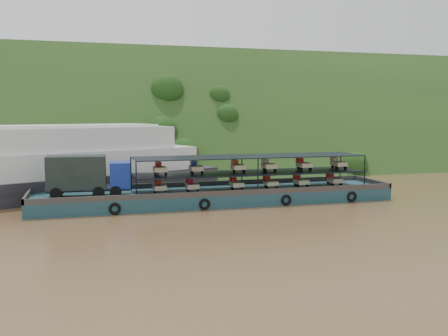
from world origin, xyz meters
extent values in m
plane|color=brown|center=(0.00, 0.00, 0.00)|extent=(160.00, 160.00, 0.00)
cube|color=#1B3312|center=(0.00, 36.00, 0.00)|extent=(140.00, 39.60, 39.60)
cube|color=#123D42|center=(-3.36, 1.18, 0.60)|extent=(35.00, 7.00, 1.20)
cube|color=#592D19|center=(-3.36, 4.58, 1.45)|extent=(35.00, 0.20, 0.50)
cube|color=#592D19|center=(-3.36, -2.22, 1.45)|extent=(35.00, 0.20, 0.50)
cube|color=#592D19|center=(14.04, 1.18, 1.45)|extent=(0.20, 7.00, 0.50)
cube|color=#592D19|center=(-20.76, 1.18, 1.45)|extent=(0.20, 7.00, 0.50)
torus|color=black|center=(-13.36, -2.37, 0.55)|extent=(1.06, 0.26, 1.06)
torus|color=black|center=(-5.36, -2.37, 0.55)|extent=(1.06, 0.26, 1.06)
torus|color=black|center=(2.64, -2.37, 0.55)|extent=(1.06, 0.26, 1.06)
torus|color=black|center=(9.64, -2.37, 0.55)|extent=(1.06, 0.26, 1.06)
cylinder|color=black|center=(-18.24, 0.01, 1.74)|extent=(1.09, 0.44, 1.07)
cylinder|color=black|center=(-18.10, 2.25, 1.74)|extent=(1.09, 0.44, 1.07)
cylinder|color=black|center=(-14.61, -0.23, 1.74)|extent=(1.09, 0.44, 1.07)
cylinder|color=black|center=(-14.47, 2.02, 1.74)|extent=(1.09, 0.44, 1.07)
cylinder|color=black|center=(-13.12, -0.32, 1.74)|extent=(1.09, 0.44, 1.07)
cylinder|color=black|center=(-12.97, 1.92, 1.74)|extent=(1.09, 0.44, 1.07)
cube|color=black|center=(-15.39, 0.95, 1.90)|extent=(7.42, 2.82, 0.21)
cube|color=navy|center=(-12.62, 0.77, 3.13)|extent=(1.98, 2.68, 2.36)
cube|color=black|center=(-11.71, 0.71, 3.56)|extent=(0.20, 2.14, 0.96)
cube|color=black|center=(-16.46, 1.02, 3.45)|extent=(5.30, 2.90, 3.00)
cube|color=black|center=(0.14, 1.18, 2.86)|extent=(23.00, 5.00, 0.12)
cube|color=black|center=(0.14, 1.18, 4.50)|extent=(23.00, 5.00, 0.08)
cylinder|color=black|center=(-11.36, -1.32, 2.85)|extent=(0.12, 0.12, 3.30)
cylinder|color=black|center=(-11.36, 3.68, 2.85)|extent=(0.12, 0.12, 3.30)
cylinder|color=black|center=(0.14, -1.32, 2.85)|extent=(0.12, 0.12, 3.30)
cylinder|color=black|center=(0.14, 3.68, 2.85)|extent=(0.12, 0.12, 3.30)
cylinder|color=black|center=(11.64, -1.32, 2.85)|extent=(0.12, 0.12, 3.30)
cylinder|color=black|center=(11.64, 3.68, 2.85)|extent=(0.12, 0.12, 3.30)
cylinder|color=black|center=(-8.97, 2.23, 1.46)|extent=(0.12, 0.52, 0.52)
cylinder|color=black|center=(-9.47, 0.43, 1.46)|extent=(0.14, 0.52, 0.52)
cylinder|color=black|center=(-8.47, 0.43, 1.46)|extent=(0.14, 0.52, 0.52)
cube|color=beige|center=(-8.97, 0.78, 1.80)|extent=(1.15, 1.50, 0.44)
cube|color=#AF220B|center=(-8.97, 1.93, 1.98)|extent=(0.55, 0.80, 0.80)
cube|color=#AF220B|center=(-8.97, 1.73, 2.48)|extent=(0.50, 0.10, 0.10)
cylinder|color=black|center=(-5.84, 2.23, 1.46)|extent=(0.12, 0.52, 0.52)
cylinder|color=black|center=(-6.34, 0.43, 1.46)|extent=(0.14, 0.52, 0.52)
cylinder|color=black|center=(-5.34, 0.43, 1.46)|extent=(0.14, 0.52, 0.52)
cube|color=beige|center=(-5.84, 0.78, 1.80)|extent=(1.15, 1.50, 0.44)
cube|color=red|center=(-5.84, 1.93, 1.98)|extent=(0.55, 0.80, 0.80)
cube|color=red|center=(-5.84, 1.73, 2.48)|extent=(0.50, 0.10, 0.10)
cylinder|color=black|center=(-1.35, 2.23, 1.46)|extent=(0.12, 0.52, 0.52)
cylinder|color=black|center=(-1.85, 0.43, 1.46)|extent=(0.14, 0.52, 0.52)
cylinder|color=black|center=(-0.85, 0.43, 1.46)|extent=(0.14, 0.52, 0.52)
cube|color=beige|center=(-1.35, 0.78, 1.80)|extent=(1.15, 1.50, 0.44)
cube|color=#B70C0C|center=(-1.35, 1.93, 1.98)|extent=(0.55, 0.80, 0.80)
cube|color=#B70C0C|center=(-1.35, 1.73, 2.48)|extent=(0.50, 0.10, 0.10)
cylinder|color=black|center=(2.24, 2.23, 1.46)|extent=(0.12, 0.52, 0.52)
cylinder|color=black|center=(1.74, 0.43, 1.46)|extent=(0.14, 0.52, 0.52)
cylinder|color=black|center=(2.74, 0.43, 1.46)|extent=(0.14, 0.52, 0.52)
cube|color=beige|center=(2.24, 0.78, 1.80)|extent=(1.15, 1.50, 0.44)
cube|color=red|center=(2.24, 1.93, 1.98)|extent=(0.55, 0.80, 0.80)
cube|color=red|center=(2.24, 1.73, 2.48)|extent=(0.50, 0.10, 0.10)
cylinder|color=black|center=(5.62, 2.23, 1.46)|extent=(0.12, 0.52, 0.52)
cylinder|color=black|center=(5.12, 0.43, 1.46)|extent=(0.14, 0.52, 0.52)
cylinder|color=black|center=(6.12, 0.43, 1.46)|extent=(0.14, 0.52, 0.52)
cube|color=beige|center=(5.62, 0.78, 1.80)|extent=(1.15, 1.50, 0.44)
cube|color=red|center=(5.62, 1.93, 1.98)|extent=(0.55, 0.80, 0.80)
cube|color=red|center=(5.62, 1.73, 2.48)|extent=(0.50, 0.10, 0.10)
cylinder|color=black|center=(9.45, 2.23, 1.46)|extent=(0.12, 0.52, 0.52)
cylinder|color=black|center=(8.95, 0.43, 1.46)|extent=(0.14, 0.52, 0.52)
cylinder|color=black|center=(9.95, 0.43, 1.46)|extent=(0.14, 0.52, 0.52)
cube|color=beige|center=(9.45, 0.78, 1.80)|extent=(1.15, 1.50, 0.44)
cube|color=red|center=(9.45, 1.93, 1.98)|extent=(0.55, 0.80, 0.80)
cube|color=red|center=(9.45, 1.73, 2.48)|extent=(0.50, 0.10, 0.10)
cylinder|color=black|center=(-8.91, 2.23, 3.18)|extent=(0.12, 0.52, 0.52)
cylinder|color=black|center=(-9.41, 0.43, 3.18)|extent=(0.14, 0.52, 0.52)
cylinder|color=black|center=(-8.41, 0.43, 3.18)|extent=(0.14, 0.52, 0.52)
cube|color=beige|center=(-8.91, 0.78, 3.52)|extent=(1.15, 1.50, 0.44)
cube|color=#B4160C|center=(-8.91, 1.93, 3.70)|extent=(0.55, 0.80, 0.80)
cube|color=#B4160C|center=(-8.91, 1.73, 4.20)|extent=(0.50, 0.10, 0.10)
cylinder|color=black|center=(-5.43, 2.23, 3.18)|extent=(0.12, 0.52, 0.52)
cylinder|color=black|center=(-5.93, 0.43, 3.18)|extent=(0.14, 0.52, 0.52)
cylinder|color=black|center=(-4.93, 0.43, 3.18)|extent=(0.14, 0.52, 0.52)
cube|color=tan|center=(-5.43, 0.78, 3.52)|extent=(1.15, 1.50, 0.44)
cube|color=#1A2CA0|center=(-5.43, 1.93, 3.70)|extent=(0.55, 0.80, 0.80)
cube|color=#1A2CA0|center=(-5.43, 1.73, 4.20)|extent=(0.50, 0.10, 0.10)
cylinder|color=black|center=(-1.19, 2.23, 3.18)|extent=(0.12, 0.52, 0.52)
cylinder|color=black|center=(-1.69, 0.43, 3.18)|extent=(0.14, 0.52, 0.52)
cylinder|color=black|center=(-0.69, 0.43, 3.18)|extent=(0.14, 0.52, 0.52)
cube|color=beige|center=(-1.19, 0.78, 3.52)|extent=(1.15, 1.50, 0.44)
cube|color=red|center=(-1.19, 1.93, 3.70)|extent=(0.55, 0.80, 0.80)
cube|color=red|center=(-1.19, 1.73, 4.20)|extent=(0.50, 0.10, 0.10)
cylinder|color=black|center=(2.08, 2.23, 3.18)|extent=(0.12, 0.52, 0.52)
cylinder|color=black|center=(1.58, 0.43, 3.18)|extent=(0.14, 0.52, 0.52)
cylinder|color=black|center=(2.58, 0.43, 3.18)|extent=(0.14, 0.52, 0.52)
cube|color=beige|center=(2.08, 0.78, 3.52)|extent=(1.15, 1.50, 0.44)
cube|color=beige|center=(2.08, 1.93, 3.70)|extent=(0.55, 0.80, 0.80)
cube|color=beige|center=(2.08, 1.73, 4.20)|extent=(0.50, 0.10, 0.10)
cylinder|color=black|center=(5.92, 2.23, 3.18)|extent=(0.12, 0.52, 0.52)
cylinder|color=black|center=(5.42, 0.43, 3.18)|extent=(0.14, 0.52, 0.52)
cylinder|color=black|center=(6.42, 0.43, 3.18)|extent=(0.14, 0.52, 0.52)
cube|color=beige|center=(5.92, 0.78, 3.52)|extent=(1.15, 1.50, 0.44)
cube|color=red|center=(5.92, 1.93, 3.70)|extent=(0.55, 0.80, 0.80)
cube|color=red|center=(5.92, 1.73, 4.20)|extent=(0.50, 0.10, 0.10)
cylinder|color=black|center=(9.92, 2.23, 3.18)|extent=(0.12, 0.52, 0.52)
cylinder|color=black|center=(9.42, 0.43, 3.18)|extent=(0.14, 0.52, 0.52)
cylinder|color=black|center=(10.42, 0.43, 3.18)|extent=(0.14, 0.52, 0.52)
cube|color=beige|center=(9.92, 0.78, 3.52)|extent=(1.15, 1.50, 0.44)
cube|color=#CABA8E|center=(9.92, 1.93, 3.70)|extent=(0.55, 0.80, 0.80)
cube|color=#CABA8E|center=(9.92, 1.73, 4.20)|extent=(0.50, 0.10, 0.10)
cube|color=black|center=(-19.08, 9.73, 1.12)|extent=(38.01, 23.00, 2.24)
cube|color=silver|center=(-19.08, 9.73, 3.54)|extent=(32.49, 19.98, 2.61)
cube|color=silver|center=(-19.08, 9.73, 6.06)|extent=(26.97, 16.96, 2.42)
cube|color=silver|center=(-19.08, 9.73, 7.41)|extent=(23.17, 14.66, 0.28)
camera|label=1|loc=(-15.87, -45.78, 8.71)|focal=40.00mm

